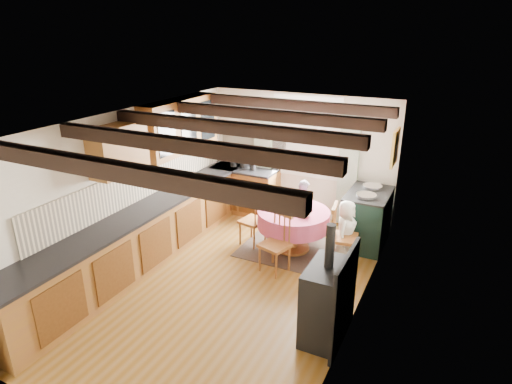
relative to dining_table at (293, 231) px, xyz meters
The scene contains 41 objects.
floor 1.43m from the dining_table, 108.28° to the right, with size 3.60×5.50×0.00m, color brown.
ceiling 2.47m from the dining_table, 108.28° to the right, with size 3.60×5.50×0.00m, color white.
wall_back 1.72m from the dining_table, 106.83° to the left, with size 3.60×0.00×2.40m, color silver.
wall_front 4.17m from the dining_table, 96.10° to the right, with size 3.60×0.00×2.40m, color silver.
wall_left 2.73m from the dining_table, 149.53° to the right, with size 0.00×5.50×2.40m, color silver.
wall_right 2.07m from the dining_table, 43.90° to the right, with size 0.00×5.50×2.40m, color silver.
beam_a 3.87m from the dining_table, 97.46° to the right, with size 3.60×0.16×0.16m, color black.
beam_b 3.06m from the dining_table, 100.63° to the right, with size 3.60×0.16×0.16m, color black.
beam_c 2.39m from the dining_table, 108.28° to the right, with size 3.60×0.16×0.16m, color black.
beam_d 2.02m from the dining_table, 144.10° to the right, with size 3.60×0.16×0.16m, color black.
beam_e 2.11m from the dining_table, 122.34° to the left, with size 3.60×0.16×0.16m, color black.
splash_left 2.58m from the dining_table, 155.39° to the right, with size 0.02×4.50×0.55m, color beige.
splash_back 2.18m from the dining_table, 135.37° to the left, with size 1.40×0.02×0.55m, color beige.
base_cabinet_left 2.34m from the dining_table, 145.80° to the right, with size 0.60×5.30×0.88m, color brown.
base_cabinet_back 1.87m from the dining_table, 142.58° to the left, with size 1.30×0.60×0.88m, color brown.
worktop_left 2.38m from the dining_table, 145.53° to the right, with size 0.64×5.30×0.04m, color black.
worktop_back 1.93m from the dining_table, 143.07° to the left, with size 1.30×0.64×0.04m, color black.
wall_cabinet_glass 2.61m from the dining_table, behind, with size 0.34×1.80×0.90m, color brown.
wall_cabinet_solid 3.04m from the dining_table, 141.97° to the right, with size 0.34×0.90×0.70m, color brown.
window_frame 1.92m from the dining_table, 103.24° to the left, with size 1.34×0.03×1.54m, color white.
window_pane 1.92m from the dining_table, 103.19° to the left, with size 1.20×0.01×1.40m, color white.
curtain_left 1.93m from the dining_table, 131.56° to the left, with size 0.35×0.10×2.10m, color gray.
curtain_right 1.61m from the dining_table, 68.89° to the left, with size 0.35×0.10×2.10m, color gray.
curtain_rod 2.30m from the dining_table, 104.05° to the left, with size 0.03×0.03×2.00m, color black.
wall_picture 2.13m from the dining_table, 36.42° to the left, with size 0.04×0.50×0.60m, color gold.
wall_plate 2.04m from the dining_table, 66.34° to the left, with size 0.30×0.30×0.02m, color silver.
rug 0.35m from the dining_table, behind, with size 1.68×1.30×0.01m, color #372B1F.
dining_table is the anchor object (origin of this frame).
chair_near 0.75m from the dining_table, 90.59° to the right, with size 0.41×0.43×0.95m, color brown, non-canonical shape.
chair_left 0.72m from the dining_table, behind, with size 0.40×0.41×0.92m, color brown, non-canonical shape.
chair_right 0.89m from the dining_table, ahead, with size 0.43×0.45×0.99m, color brown, non-canonical shape.
aga_range 1.30m from the dining_table, 36.71° to the left, with size 0.68×1.05×0.97m, color black, non-canonical shape.
cast_iron_stove 2.22m from the dining_table, 58.35° to the right, with size 0.45×0.75×1.49m, color black, non-canonical shape.
child_far 0.66m from the dining_table, 95.82° to the left, with size 0.38×0.25×1.04m, color slate.
child_right 0.87m from the dining_table, ahead, with size 0.50×0.32×1.01m, color white.
bowl_a 0.40m from the dining_table, 25.40° to the left, with size 0.24×0.24×0.06m, color silver.
bowl_b 0.47m from the dining_table, 29.46° to the right, with size 0.20×0.20×0.06m, color silver.
cup 0.44m from the dining_table, 74.07° to the right, with size 0.10×0.10×0.09m, color silver.
canister_tall 2.18m from the dining_table, 146.66° to the left, with size 0.15×0.15×0.26m, color #262628.
canister_wide 2.02m from the dining_table, 141.91° to the left, with size 0.20×0.20×0.22m, color #262628.
canister_slim 1.79m from the dining_table, 139.88° to the left, with size 0.09×0.09×0.25m, color #262628.
Camera 1 is at (2.73, -4.78, 3.52)m, focal length 30.43 mm.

